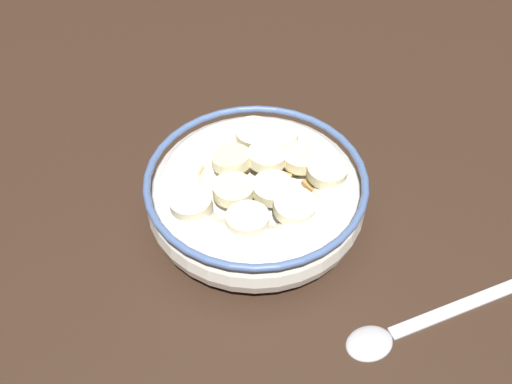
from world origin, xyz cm
name	(u,v)px	position (x,y,z in cm)	size (l,w,h in cm)	color
ground_plane	(256,223)	(0.00, 0.00, -1.00)	(100.05, 100.05, 2.00)	#332116
cereal_bowl	(256,193)	(0.03, -0.02, 2.82)	(17.85, 17.85, 5.72)	silver
spoon	(407,326)	(-5.50, -14.22, 0.32)	(12.87, 12.77, 0.80)	#B7B7BC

